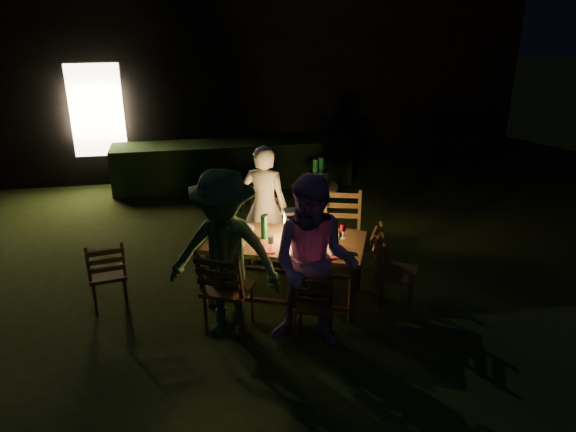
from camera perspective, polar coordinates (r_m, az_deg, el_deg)
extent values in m
plane|color=black|center=(6.90, 1.34, -6.88)|extent=(40.00, 40.00, 0.00)
cube|color=black|center=(12.28, -4.33, 14.14)|extent=(10.00, 4.00, 3.20)
cube|color=#FFE5B2|center=(10.43, -18.85, 10.11)|extent=(0.90, 0.06, 1.60)
cube|color=black|center=(10.12, -5.55, 5.27)|extent=(4.20, 0.70, 0.80)
cube|color=#493418|center=(6.31, -0.22, -2.72)|extent=(1.94, 1.45, 0.06)
cube|color=#493418|center=(6.37, -7.96, -6.48)|extent=(0.07, 0.07, 0.64)
cube|color=#493418|center=(6.97, -6.04, -3.70)|extent=(0.07, 0.07, 0.64)
cube|color=#493418|center=(6.07, 6.51, -7.99)|extent=(0.07, 0.07, 0.64)
cube|color=#493418|center=(6.70, 7.12, -4.92)|extent=(0.07, 0.07, 0.64)
cube|color=#493418|center=(5.88, -6.08, -7.36)|extent=(0.61, 0.60, 0.04)
cube|color=#493418|center=(5.57, -6.97, -5.70)|extent=(0.48, 0.34, 0.54)
cube|color=#493418|center=(5.73, 2.68, -8.87)|extent=(0.51, 0.49, 0.04)
cube|color=#493418|center=(5.45, 2.48, -7.53)|extent=(0.42, 0.26, 0.47)
cube|color=#493418|center=(7.18, -2.50, -1.92)|extent=(0.50, 0.48, 0.04)
cube|color=#493418|center=(7.24, -2.34, 0.53)|extent=(0.43, 0.24, 0.48)
cube|color=#493418|center=(7.00, 5.46, -2.15)|extent=(0.57, 0.55, 0.04)
cube|color=#493418|center=(7.07, 5.56, 0.71)|extent=(0.49, 0.27, 0.55)
cube|color=#493418|center=(6.31, 11.01, -5.69)|extent=(0.57, 0.58, 0.04)
cube|color=#493418|center=(6.20, 9.47, -3.20)|extent=(0.33, 0.46, 0.51)
cube|color=#493418|center=(6.57, -17.86, -5.62)|extent=(0.46, 0.45, 0.04)
cube|color=#493418|center=(6.31, -18.04, -4.28)|extent=(0.42, 0.20, 0.47)
imported|color=white|center=(7.10, -2.42, 1.06)|extent=(0.68, 0.56, 1.58)
imported|color=#BC81B5|center=(5.43, 2.65, -4.90)|extent=(1.05, 0.95, 1.78)
imported|color=#356030|center=(5.62, -6.47, -4.00)|extent=(1.32, 1.04, 1.79)
cube|color=white|center=(6.33, 0.31, -2.21)|extent=(0.15, 0.15, 0.03)
cube|color=white|center=(6.20, 0.32, 0.47)|extent=(0.16, 0.16, 0.03)
cylinder|color=#FF9E3F|center=(6.28, 0.31, -1.26)|extent=(0.09, 0.09, 0.18)
cylinder|color=white|center=(6.61, -4.50, -1.22)|extent=(0.25, 0.25, 0.01)
cylinder|color=white|center=(6.23, -5.61, -2.82)|extent=(0.25, 0.25, 0.01)
cylinder|color=white|center=(6.42, 4.11, -1.95)|extent=(0.25, 0.25, 0.01)
cylinder|color=white|center=(6.03, 3.54, -3.65)|extent=(0.25, 0.25, 0.01)
cylinder|color=#0F471E|center=(6.29, -2.46, -1.13)|extent=(0.07, 0.07, 0.28)
cube|color=red|center=(6.04, -2.25, -3.57)|extent=(0.18, 0.14, 0.01)
cube|color=red|center=(5.95, 4.38, -4.08)|extent=(0.18, 0.14, 0.01)
cube|color=black|center=(6.18, -6.44, -3.10)|extent=(0.14, 0.07, 0.01)
cylinder|color=brown|center=(7.89, 3.06, 2.96)|extent=(0.57, 0.57, 0.04)
cylinder|color=brown|center=(8.03, 3.00, 0.45)|extent=(0.07, 0.07, 0.75)
cylinder|color=#A5A8AD|center=(7.85, 3.08, 3.86)|extent=(0.30, 0.30, 0.22)
cylinder|color=#0F471E|center=(7.79, 2.79, 4.10)|extent=(0.07, 0.07, 0.32)
cylinder|color=#0F471E|center=(7.88, 3.38, 4.32)|extent=(0.07, 0.07, 0.32)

